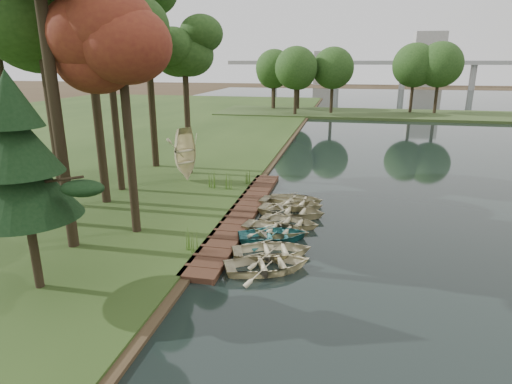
% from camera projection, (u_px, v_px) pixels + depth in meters
% --- Properties ---
extents(ground, '(300.00, 300.00, 0.00)m').
position_uv_depth(ground, '(270.00, 218.00, 24.00)').
color(ground, '#3D2F1D').
extents(boardwalk, '(1.60, 16.00, 0.30)m').
position_uv_depth(boardwalk, '(243.00, 213.00, 24.27)').
color(boardwalk, '#3C2317').
rests_on(boardwalk, ground).
extents(peninsula, '(50.00, 14.00, 0.45)m').
position_uv_depth(peninsula, '(373.00, 114.00, 69.14)').
color(peninsula, '#344820').
rests_on(peninsula, ground).
extents(far_trees, '(45.60, 5.60, 8.80)m').
position_uv_depth(far_trees, '(354.00, 74.00, 67.98)').
color(far_trees, black).
rests_on(far_trees, peninsula).
extents(bridge, '(95.90, 4.00, 8.60)m').
position_uv_depth(bridge, '(378.00, 66.00, 131.78)').
color(bridge, '#A5A5A0').
rests_on(bridge, ground).
extents(building_a, '(10.00, 8.00, 18.00)m').
position_uv_depth(building_a, '(428.00, 59.00, 146.45)').
color(building_a, '#A5A5A0').
rests_on(building_a, ground).
extents(building_b, '(8.00, 8.00, 12.00)m').
position_uv_depth(building_b, '(325.00, 68.00, 158.89)').
color(building_b, '#A5A5A0').
rests_on(building_b, ground).
extents(rowboat_0, '(4.40, 3.87, 0.76)m').
position_uv_depth(rowboat_0, '(268.00, 262.00, 17.73)').
color(rowboat_0, beige).
rests_on(rowboat_0, water).
extents(rowboat_1, '(4.23, 3.60, 0.74)m').
position_uv_depth(rowboat_1, '(272.00, 249.00, 19.01)').
color(rowboat_1, beige).
rests_on(rowboat_1, water).
extents(rowboat_2, '(4.08, 3.45, 0.72)m').
position_uv_depth(rowboat_2, '(274.00, 234.00, 20.75)').
color(rowboat_2, teal).
rests_on(rowboat_2, water).
extents(rowboat_3, '(3.92, 3.14, 0.72)m').
position_uv_depth(rowboat_3, '(276.00, 228.00, 21.50)').
color(rowboat_3, beige).
rests_on(rowboat_3, water).
extents(rowboat_4, '(3.61, 2.92, 0.66)m').
position_uv_depth(rowboat_4, '(289.00, 220.00, 22.56)').
color(rowboat_4, beige).
rests_on(rowboat_4, water).
extents(rowboat_5, '(4.13, 3.21, 0.78)m').
position_uv_depth(rowboat_5, '(292.00, 209.00, 24.05)').
color(rowboat_5, beige).
rests_on(rowboat_5, water).
extents(rowboat_6, '(4.22, 3.34, 0.79)m').
position_uv_depth(rowboat_6, '(291.00, 202.00, 25.35)').
color(rowboat_6, beige).
rests_on(rowboat_6, water).
extents(rowboat_7, '(3.36, 2.46, 0.68)m').
position_uv_depth(rowboat_7, '(296.00, 198.00, 26.23)').
color(rowboat_7, beige).
rests_on(rowboat_7, water).
extents(stored_rowboat, '(4.62, 4.24, 0.78)m').
position_uv_depth(stored_rowboat, '(186.00, 175.00, 30.28)').
color(stored_rowboat, beige).
rests_on(stored_rowboat, bank).
extents(tree_1, '(5.55, 5.55, 13.15)m').
position_uv_depth(tree_1, '(36.00, 1.00, 19.20)').
color(tree_1, black).
rests_on(tree_1, bank).
extents(tree_2, '(4.30, 4.30, 10.72)m').
position_uv_depth(tree_2, '(121.00, 45.00, 18.80)').
color(tree_2, black).
rests_on(tree_2, bank).
extents(tree_4, '(4.95, 4.95, 11.55)m').
position_uv_depth(tree_4, '(108.00, 39.00, 25.58)').
color(tree_4, black).
rests_on(tree_4, bank).
extents(tree_6, '(4.04, 4.04, 10.84)m').
position_uv_depth(tree_6, '(184.00, 48.00, 29.85)').
color(tree_6, black).
rests_on(tree_6, bank).
extents(pine_tree, '(3.80, 3.80, 7.90)m').
position_uv_depth(pine_tree, '(19.00, 161.00, 14.68)').
color(pine_tree, black).
rests_on(pine_tree, bank).
extents(reeds_0, '(0.60, 0.60, 1.01)m').
position_uv_depth(reeds_0, '(191.00, 240.00, 18.97)').
color(reeds_0, '#3F661E').
rests_on(reeds_0, bank).
extents(reeds_1, '(0.60, 0.60, 1.09)m').
position_uv_depth(reeds_1, '(211.00, 180.00, 28.51)').
color(reeds_1, '#3F661E').
rests_on(reeds_1, bank).
extents(reeds_2, '(0.60, 0.60, 1.09)m').
position_uv_depth(reeds_2, '(229.00, 181.00, 28.24)').
color(reeds_2, '#3F661E').
rests_on(reeds_2, bank).
extents(reeds_3, '(0.60, 0.60, 1.02)m').
position_uv_depth(reeds_3, '(247.00, 177.00, 29.35)').
color(reeds_3, '#3F661E').
rests_on(reeds_3, bank).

